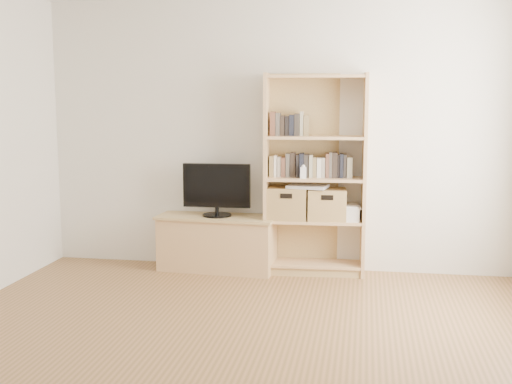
% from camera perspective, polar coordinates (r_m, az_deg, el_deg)
% --- Properties ---
extents(floor, '(4.50, 5.00, 0.01)m').
position_cam_1_polar(floor, '(4.08, -3.48, -15.63)').
color(floor, brown).
rests_on(floor, ground).
extents(back_wall, '(4.50, 0.02, 2.60)m').
position_cam_1_polar(back_wall, '(6.20, 1.69, 5.05)').
color(back_wall, white).
rests_on(back_wall, floor).
extents(tv_stand, '(1.13, 0.49, 0.51)m').
position_cam_1_polar(tv_stand, '(6.24, -3.46, -4.65)').
color(tv_stand, tan).
rests_on(tv_stand, floor).
extents(bookshelf, '(0.96, 0.39, 1.88)m').
position_cam_1_polar(bookshelf, '(6.02, 5.25, 1.50)').
color(bookshelf, tan).
rests_on(bookshelf, floor).
extents(television, '(0.65, 0.06, 0.51)m').
position_cam_1_polar(television, '(6.14, -3.51, 0.19)').
color(television, black).
rests_on(television, tv_stand).
extents(books_row_mid, '(0.90, 0.20, 0.24)m').
position_cam_1_polar(books_row_mid, '(6.03, 5.27, 2.46)').
color(books_row_mid, olive).
rests_on(books_row_mid, bookshelf).
extents(books_row_upper, '(0.42, 0.18, 0.22)m').
position_cam_1_polar(books_row_upper, '(6.01, 3.31, 6.05)').
color(books_row_upper, olive).
rests_on(books_row_upper, bookshelf).
extents(baby_monitor, '(0.06, 0.04, 0.11)m').
position_cam_1_polar(baby_monitor, '(5.92, 4.22, 1.70)').
color(baby_monitor, white).
rests_on(baby_monitor, bookshelf).
extents(basket_left, '(0.37, 0.31, 0.30)m').
position_cam_1_polar(basket_left, '(6.06, 2.84, -0.98)').
color(basket_left, tan).
rests_on(basket_left, bookshelf).
extents(basket_right, '(0.38, 0.32, 0.29)m').
position_cam_1_polar(basket_right, '(6.05, 6.30, -1.09)').
color(basket_right, tan).
rests_on(basket_right, bookshelf).
extents(laptop, '(0.40, 0.31, 0.03)m').
position_cam_1_polar(laptop, '(6.01, 4.62, 0.50)').
color(laptop, white).
rests_on(laptop, basket_left).
extents(magazine_stack, '(0.20, 0.27, 0.12)m').
position_cam_1_polar(magazine_stack, '(6.07, 8.27, -1.91)').
color(magazine_stack, silver).
rests_on(magazine_stack, bookshelf).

